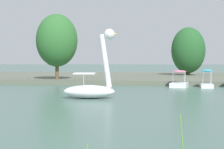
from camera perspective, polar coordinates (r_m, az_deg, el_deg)
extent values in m
cube|color=#5B6051|center=(43.96, 6.09, -0.41)|extent=(148.97, 26.48, 0.43)
ellipsoid|color=white|center=(20.02, -3.86, -2.88)|extent=(3.12, 1.61, 0.78)
cylinder|color=white|center=(19.85, -1.11, 2.26)|extent=(0.79, 0.37, 3.13)
sphere|color=white|center=(19.90, -0.44, 6.77)|extent=(0.67, 0.67, 0.62)
cone|color=yellow|center=(19.88, 0.28, 6.77)|extent=(0.46, 0.38, 0.34)
cube|color=white|center=(19.99, -4.56, 0.18)|extent=(1.31, 1.18, 0.08)
cylinder|color=silver|center=(19.52, -4.75, -0.87)|extent=(0.04, 0.04, 0.68)
cylinder|color=silver|center=(20.48, -4.37, -0.73)|extent=(0.04, 0.04, 0.68)
cube|color=white|center=(29.16, 15.57, -1.85)|extent=(1.10, 1.92, 0.32)
ellipsoid|color=#2DB7D1|center=(29.11, 15.59, 0.63)|extent=(0.91, 1.25, 0.20)
cylinder|color=#B7B7BF|center=(29.58, 14.87, -0.41)|extent=(0.04, 0.04, 1.11)
cylinder|color=#B7B7BF|center=(29.63, 16.16, -0.42)|extent=(0.04, 0.04, 1.11)
cylinder|color=#B7B7BF|center=(28.63, 14.97, -0.49)|extent=(0.04, 0.04, 1.11)
cylinder|color=#B7B7BF|center=(28.67, 16.31, -0.50)|extent=(0.04, 0.04, 1.11)
cube|color=white|center=(29.39, 11.16, -1.73)|extent=(1.72, 2.42, 0.38)
ellipsoid|color=pink|center=(29.33, 11.17, 0.51)|extent=(1.34, 1.25, 0.20)
cylinder|color=#B7B7BF|center=(29.83, 10.37, -0.38)|extent=(0.04, 0.04, 0.96)
cylinder|color=#B7B7BF|center=(29.73, 12.16, -0.40)|extent=(0.04, 0.04, 0.96)
cylinder|color=#B7B7BF|center=(28.99, 10.15, -0.45)|extent=(0.04, 0.04, 0.96)
cylinder|color=#B7B7BF|center=(28.87, 11.99, -0.47)|extent=(0.04, 0.04, 0.96)
cylinder|color=brown|center=(33.99, -9.18, 1.11)|extent=(0.35, 0.35, 2.26)
ellipsoid|color=#2D662D|center=(34.05, -9.20, 5.66)|extent=(5.28, 5.33, 5.17)
cylinder|color=#4C3823|center=(45.70, 12.61, 1.48)|extent=(0.54, 0.54, 2.50)
ellipsoid|color=#235628|center=(45.73, 12.63, 3.98)|extent=(5.73, 5.88, 5.99)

